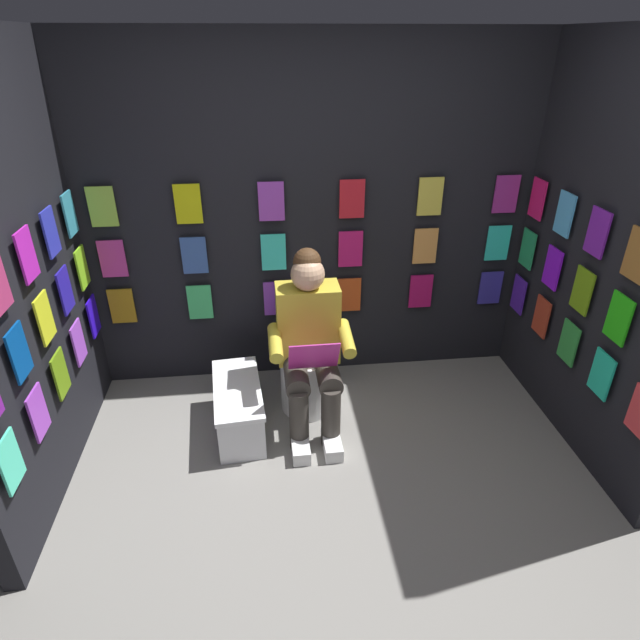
# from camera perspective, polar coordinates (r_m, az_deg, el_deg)

# --- Properties ---
(ground_plane) EXTENTS (30.00, 30.00, 0.00)m
(ground_plane) POSITION_cam_1_polar(r_m,az_deg,el_deg) (2.90, 3.04, -24.41)
(ground_plane) COLOR gray
(display_wall_back) EXTENTS (3.19, 0.14, 2.38)m
(display_wall_back) POSITION_cam_1_polar(r_m,az_deg,el_deg) (3.70, -0.99, 10.74)
(display_wall_back) COLOR black
(display_wall_back) RESTS_ON ground
(display_wall_left) EXTENTS (0.14, 1.74, 2.38)m
(display_wall_left) POSITION_cam_1_polar(r_m,az_deg,el_deg) (3.42, 28.49, 5.74)
(display_wall_left) COLOR black
(display_wall_left) RESTS_ON ground
(display_wall_right) EXTENTS (0.14, 1.74, 2.38)m
(display_wall_right) POSITION_cam_1_polar(r_m,az_deg,el_deg) (3.09, -29.96, 3.17)
(display_wall_right) COLOR black
(display_wall_right) RESTS_ON ground
(toilet) EXTENTS (0.41, 0.56, 0.77)m
(toilet) POSITION_cam_1_polar(r_m,az_deg,el_deg) (3.65, -1.44, -4.44)
(toilet) COLOR white
(toilet) RESTS_ON ground
(person_reading) EXTENTS (0.53, 0.68, 1.19)m
(person_reading) POSITION_cam_1_polar(r_m,az_deg,el_deg) (3.32, -1.10, -2.57)
(person_reading) COLOR gold
(person_reading) RESTS_ON ground
(comic_longbox_near) EXTENTS (0.36, 0.72, 0.33)m
(comic_longbox_near) POSITION_cam_1_polar(r_m,az_deg,el_deg) (3.53, -8.84, -9.38)
(comic_longbox_near) COLOR silver
(comic_longbox_near) RESTS_ON ground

